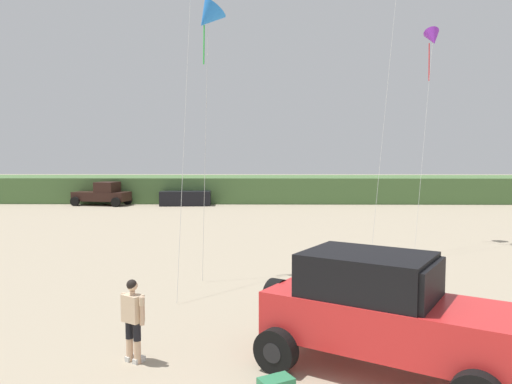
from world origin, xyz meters
name	(u,v)px	position (x,y,z in m)	size (l,w,h in m)	color
dune_ridge	(222,188)	(-3.70, 40.99, 1.12)	(90.00, 8.48, 2.24)	#4C703D
jeep	(381,310)	(2.47, 3.90, 1.20)	(4.97, 4.27, 2.26)	red
person_watching	(133,316)	(-2.32, 4.32, 0.94)	(0.55, 0.45, 1.67)	#DBB28E
distant_pickup	(103,194)	(-13.28, 35.84, 0.94)	(4.88, 3.16, 1.98)	black
distant_sedan	(186,198)	(-6.30, 35.79, 0.60)	(4.20, 1.70, 1.20)	black
kite_green_box	(208,17)	(-1.63, 11.82, 8.80)	(1.42, 1.94, 9.46)	blue
kite_yellow_diamond	(433,39)	(8.27, 18.61, 9.66)	(2.33, 4.41, 10.25)	purple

